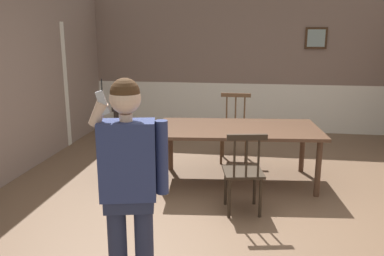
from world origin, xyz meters
The scene contains 7 objects.
ground_plane centered at (0.00, 0.00, 0.00)m, with size 7.97×7.97×0.00m, color brown.
room_back_partition centered at (0.00, 3.63, 1.30)m, with size 5.93×0.17×2.70m.
dining_table centered at (0.08, 0.69, 0.68)m, with size 2.17×1.29×0.75m.
chair_near_window centered at (0.18, -0.23, 0.47)m, with size 0.49×0.49×0.93m.
chair_by_doorway centered at (-1.33, 0.54, 0.48)m, with size 0.53×0.53×1.04m.
chair_at_table_head centered at (-0.01, 1.62, 0.49)m, with size 0.46×0.46×1.02m.
person_figure centered at (-0.60, -1.82, 0.95)m, with size 0.54×0.30×1.66m.
Camera 1 is at (0.25, -4.44, 1.98)m, focal length 38.02 mm.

